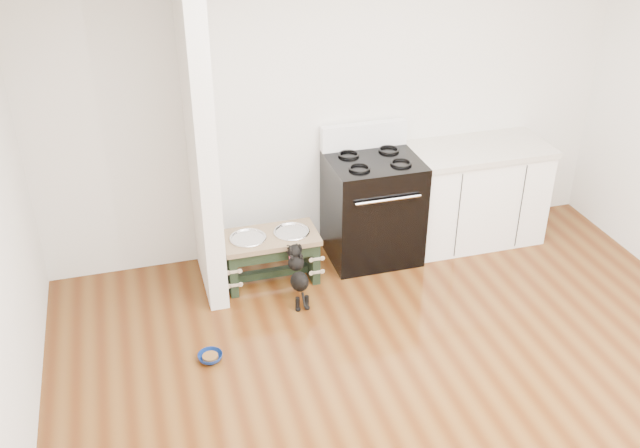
# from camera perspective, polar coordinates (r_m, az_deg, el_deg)

# --- Properties ---
(ground) EXTENTS (5.00, 5.00, 0.00)m
(ground) POSITION_cam_1_polar(r_m,az_deg,el_deg) (4.77, 10.20, -16.09)
(ground) COLOR #49230D
(ground) RESTS_ON ground
(room_shell) EXTENTS (5.00, 5.00, 5.00)m
(room_shell) POSITION_cam_1_polar(r_m,az_deg,el_deg) (3.80, 12.33, 1.33)
(room_shell) COLOR silver
(room_shell) RESTS_ON ground
(partition_wall) EXTENTS (0.15, 0.80, 2.70)m
(partition_wall) POSITION_cam_1_polar(r_m,az_deg,el_deg) (5.43, -9.61, 7.25)
(partition_wall) COLOR silver
(partition_wall) RESTS_ON ground
(oven_range) EXTENTS (0.76, 0.69, 1.14)m
(oven_range) POSITION_cam_1_polar(r_m,az_deg,el_deg) (6.16, 4.21, 1.40)
(oven_range) COLOR black
(oven_range) RESTS_ON ground
(cabinet_run) EXTENTS (1.24, 0.64, 0.91)m
(cabinet_run) POSITION_cam_1_polar(r_m,az_deg,el_deg) (6.56, 12.24, 2.37)
(cabinet_run) COLOR white
(cabinet_run) RESTS_ON ground
(dog_feeder) EXTENTS (0.78, 0.42, 0.45)m
(dog_feeder) POSITION_cam_1_polar(r_m,az_deg,el_deg) (5.88, -3.97, -1.99)
(dog_feeder) COLOR black
(dog_feeder) RESTS_ON ground
(puppy) EXTENTS (0.14, 0.40, 0.48)m
(puppy) POSITION_cam_1_polar(r_m,az_deg,el_deg) (5.63, -1.76, -4.01)
(puppy) COLOR black
(puppy) RESTS_ON ground
(floor_bowl) EXTENTS (0.18, 0.18, 0.06)m
(floor_bowl) POSITION_cam_1_polar(r_m,az_deg,el_deg) (5.25, -8.77, -10.49)
(floor_bowl) COLOR navy
(floor_bowl) RESTS_ON ground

